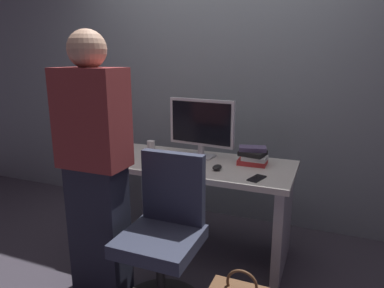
% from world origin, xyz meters
% --- Properties ---
extents(ground_plane, '(9.00, 9.00, 0.00)m').
position_xyz_m(ground_plane, '(0.00, 0.00, 0.00)').
color(ground_plane, '#3D3842').
extents(wall_back, '(6.40, 0.10, 3.00)m').
position_xyz_m(wall_back, '(0.00, 0.74, 1.50)').
color(wall_back, gray).
rests_on(wall_back, ground).
extents(desk, '(1.47, 0.66, 0.72)m').
position_xyz_m(desk, '(0.00, 0.00, 0.50)').
color(desk, beige).
rests_on(desk, ground).
extents(office_chair, '(0.52, 0.52, 0.94)m').
position_xyz_m(office_chair, '(0.07, -0.66, 0.43)').
color(office_chair, black).
rests_on(office_chair, ground).
extents(person_at_desk, '(0.40, 0.24, 1.64)m').
position_xyz_m(person_at_desk, '(-0.37, -0.69, 0.84)').
color(person_at_desk, '#262838').
rests_on(person_at_desk, ground).
extents(monitor, '(0.54, 0.16, 0.46)m').
position_xyz_m(monitor, '(0.00, 0.14, 0.98)').
color(monitor, silver).
rests_on(monitor, desk).
extents(keyboard, '(0.43, 0.13, 0.02)m').
position_xyz_m(keyboard, '(-0.12, -0.12, 0.73)').
color(keyboard, '#262626').
rests_on(keyboard, desk).
extents(mouse, '(0.06, 0.10, 0.03)m').
position_xyz_m(mouse, '(0.21, -0.11, 0.74)').
color(mouse, black).
rests_on(mouse, desk).
extents(cup_near_keyboard, '(0.07, 0.07, 0.09)m').
position_xyz_m(cup_near_keyboard, '(-0.48, -0.19, 0.77)').
color(cup_near_keyboard, white).
rests_on(cup_near_keyboard, desk).
extents(cup_by_monitor, '(0.06, 0.06, 0.10)m').
position_xyz_m(cup_by_monitor, '(-0.43, 0.11, 0.77)').
color(cup_by_monitor, silver).
rests_on(cup_by_monitor, desk).
extents(book_stack, '(0.22, 0.18, 0.13)m').
position_xyz_m(book_stack, '(0.42, 0.10, 0.78)').
color(book_stack, red).
rests_on(book_stack, desk).
extents(cell_phone, '(0.11, 0.16, 0.01)m').
position_xyz_m(cell_phone, '(0.51, -0.20, 0.73)').
color(cell_phone, black).
rests_on(cell_phone, desk).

